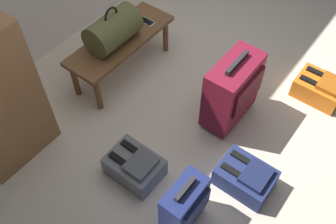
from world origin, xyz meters
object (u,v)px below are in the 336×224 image
suitcase_small_navy (185,204)px  backpack_navy (246,177)px  suitcase_upright_burgundy (232,90)px  backpack_grey (135,166)px  backpack_orange (319,88)px  duffel_bag_olive (113,30)px  bench (121,43)px  cell_phone (146,21)px

suitcase_small_navy → backpack_navy: suitcase_small_navy is taller
suitcase_upright_burgundy → backpack_grey: bearing=163.5°
backpack_orange → duffel_bag_olive: bearing=119.1°
bench → backpack_grey: bearing=-134.0°
duffel_bag_olive → backpack_navy: 1.51m
bench → suitcase_upright_burgundy: bearing=-83.4°
suitcase_upright_burgundy → backpack_orange: size_ratio=1.63×
cell_phone → bench: bearing=173.0°
suitcase_upright_burgundy → suitcase_small_navy: suitcase_upright_burgundy is taller
bench → backpack_grey: (-0.73, -0.76, -0.22)m
backpack_grey → duffel_bag_olive: bearing=48.7°
backpack_navy → duffel_bag_olive: bearing=79.5°
duffel_bag_olive → backpack_orange: (0.83, -1.49, -0.41)m
suitcase_small_navy → backpack_orange: suitcase_small_navy is taller
suitcase_upright_burgundy → backpack_orange: bearing=-36.7°
backpack_navy → cell_phone: bearing=65.8°
suitcase_upright_burgundy → cell_phone: bearing=79.7°
cell_phone → duffel_bag_olive: bearing=174.3°
suitcase_upright_burgundy → suitcase_small_navy: bearing=-165.9°
suitcase_small_navy → backpack_navy: (0.48, -0.18, -0.15)m
duffel_bag_olive → cell_phone: (0.36, -0.04, -0.13)m
cell_phone → backpack_navy: (-0.63, -1.39, -0.28)m
suitcase_small_navy → backpack_grey: bearing=81.0°
backpack_orange → bench: bearing=117.1°
cell_phone → backpack_navy: bearing=-114.2°
suitcase_upright_burgundy → backpack_navy: 0.65m
cell_phone → suitcase_upright_burgundy: size_ratio=0.23×
duffel_bag_olive → suitcase_small_navy: duffel_bag_olive is taller
cell_phone → backpack_grey: bearing=-144.9°
bench → suitcase_small_navy: suitcase_small_navy is taller
backpack_grey → backpack_navy: bearing=-59.1°
bench → backpack_orange: size_ratio=2.63×
suitcase_small_navy → backpack_navy: size_ratio=1.21×
backpack_orange → backpack_grey: bearing=153.9°
cell_phone → backpack_grey: 1.29m
cell_phone → suitcase_upright_burgundy: 0.99m
duffel_bag_olive → backpack_orange: bearing=-60.9°
duffel_bag_olive → backpack_navy: (-0.27, -1.43, -0.41)m
duffel_bag_olive → suitcase_upright_burgundy: (0.18, -1.01, -0.19)m
suitcase_small_navy → backpack_orange: 1.60m
backpack_grey → backpack_orange: 1.67m
duffel_bag_olive → backpack_orange: size_ratio=1.16×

